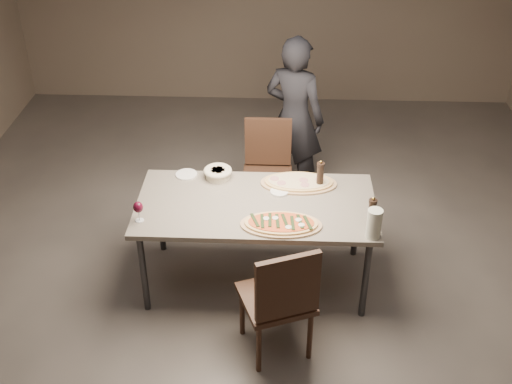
{
  "coord_description": "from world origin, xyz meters",
  "views": [
    {
      "loc": [
        0.17,
        -3.99,
        3.45
      ],
      "look_at": [
        0.0,
        0.0,
        0.85
      ],
      "focal_mm": 45.0,
      "sensor_mm": 36.0,
      "label": 1
    }
  ],
  "objects_px": {
    "dining_table": "(256,209)",
    "diner": "(294,118)",
    "zucchini_pizza": "(281,224)",
    "bread_basket": "(218,172)",
    "chair_far": "(268,165)",
    "pepper_mill_left": "(372,212)",
    "chair_near": "(281,297)",
    "ham_pizza": "(299,183)",
    "carafe": "(374,224)"
  },
  "relations": [
    {
      "from": "pepper_mill_left",
      "to": "chair_near",
      "type": "xyz_separation_m",
      "value": [
        -0.63,
        -0.55,
        -0.32
      ]
    },
    {
      "from": "chair_near",
      "to": "chair_far",
      "type": "bearing_deg",
      "value": 73.42
    },
    {
      "from": "dining_table",
      "to": "chair_far",
      "type": "xyz_separation_m",
      "value": [
        0.06,
        0.96,
        -0.18
      ]
    },
    {
      "from": "dining_table",
      "to": "diner",
      "type": "relative_size",
      "value": 1.14
    },
    {
      "from": "chair_far",
      "to": "chair_near",
      "type": "bearing_deg",
      "value": 94.67
    },
    {
      "from": "carafe",
      "to": "chair_far",
      "type": "distance_m",
      "value": 1.58
    },
    {
      "from": "zucchini_pizza",
      "to": "diner",
      "type": "height_order",
      "value": "diner"
    },
    {
      "from": "ham_pizza",
      "to": "chair_near",
      "type": "distance_m",
      "value": 1.1
    },
    {
      "from": "zucchini_pizza",
      "to": "chair_near",
      "type": "xyz_separation_m",
      "value": [
        0.01,
        -0.51,
        -0.23
      ]
    },
    {
      "from": "dining_table",
      "to": "chair_near",
      "type": "height_order",
      "value": "chair_near"
    },
    {
      "from": "pepper_mill_left",
      "to": "diner",
      "type": "relative_size",
      "value": 0.15
    },
    {
      "from": "bread_basket",
      "to": "carafe",
      "type": "bearing_deg",
      "value": -32.48
    },
    {
      "from": "pepper_mill_left",
      "to": "chair_far",
      "type": "relative_size",
      "value": 0.25
    },
    {
      "from": "zucchini_pizza",
      "to": "carafe",
      "type": "bearing_deg",
      "value": 14.18
    },
    {
      "from": "carafe",
      "to": "zucchini_pizza",
      "type": "bearing_deg",
      "value": 171.08
    },
    {
      "from": "chair_far",
      "to": "diner",
      "type": "relative_size",
      "value": 0.59
    },
    {
      "from": "carafe",
      "to": "ham_pizza",
      "type": "bearing_deg",
      "value": 127.49
    },
    {
      "from": "ham_pizza",
      "to": "dining_table",
      "type": "bearing_deg",
      "value": -162.24
    },
    {
      "from": "chair_near",
      "to": "bread_basket",
      "type": "bearing_deg",
      "value": 93.32
    },
    {
      "from": "dining_table",
      "to": "zucchini_pizza",
      "type": "distance_m",
      "value": 0.35
    },
    {
      "from": "zucchini_pizza",
      "to": "pepper_mill_left",
      "type": "distance_m",
      "value": 0.65
    },
    {
      "from": "diner",
      "to": "carafe",
      "type": "bearing_deg",
      "value": 131.12
    },
    {
      "from": "bread_basket",
      "to": "chair_far",
      "type": "bearing_deg",
      "value": 57.89
    },
    {
      "from": "bread_basket",
      "to": "pepper_mill_left",
      "type": "height_order",
      "value": "pepper_mill_left"
    },
    {
      "from": "dining_table",
      "to": "ham_pizza",
      "type": "xyz_separation_m",
      "value": [
        0.32,
        0.28,
        0.07
      ]
    },
    {
      "from": "zucchini_pizza",
      "to": "pepper_mill_left",
      "type": "bearing_deg",
      "value": 26.74
    },
    {
      "from": "zucchini_pizza",
      "to": "diner",
      "type": "relative_size",
      "value": 0.37
    },
    {
      "from": "pepper_mill_left",
      "to": "zucchini_pizza",
      "type": "bearing_deg",
      "value": -176.37
    },
    {
      "from": "dining_table",
      "to": "diner",
      "type": "xyz_separation_m",
      "value": [
        0.3,
        1.36,
        0.1
      ]
    },
    {
      "from": "bread_basket",
      "to": "chair_far",
      "type": "height_order",
      "value": "chair_far"
    },
    {
      "from": "chair_near",
      "to": "chair_far",
      "type": "xyz_separation_m",
      "value": [
        -0.14,
        1.75,
        -0.02
      ]
    },
    {
      "from": "chair_near",
      "to": "diner",
      "type": "distance_m",
      "value": 2.17
    },
    {
      "from": "pepper_mill_left",
      "to": "chair_near",
      "type": "distance_m",
      "value": 0.9
    },
    {
      "from": "dining_table",
      "to": "bread_basket",
      "type": "relative_size",
      "value": 7.96
    },
    {
      "from": "pepper_mill_left",
      "to": "carafe",
      "type": "height_order",
      "value": "pepper_mill_left"
    },
    {
      "from": "dining_table",
      "to": "carafe",
      "type": "relative_size",
      "value": 8.13
    },
    {
      "from": "zucchini_pizza",
      "to": "bread_basket",
      "type": "xyz_separation_m",
      "value": [
        -0.51,
        0.63,
        0.03
      ]
    },
    {
      "from": "chair_far",
      "to": "ham_pizza",
      "type": "bearing_deg",
      "value": 111.24
    },
    {
      "from": "ham_pizza",
      "to": "diner",
      "type": "relative_size",
      "value": 0.38
    },
    {
      "from": "chair_far",
      "to": "pepper_mill_left",
      "type": "bearing_deg",
      "value": 122.84
    },
    {
      "from": "chair_far",
      "to": "bread_basket",
      "type": "bearing_deg",
      "value": 58.13
    },
    {
      "from": "bread_basket",
      "to": "dining_table",
      "type": "bearing_deg",
      "value": -47.75
    },
    {
      "from": "ham_pizza",
      "to": "bread_basket",
      "type": "relative_size",
      "value": 2.65
    },
    {
      "from": "ham_pizza",
      "to": "chair_near",
      "type": "bearing_deg",
      "value": -119.74
    },
    {
      "from": "dining_table",
      "to": "diner",
      "type": "distance_m",
      "value": 1.39
    },
    {
      "from": "chair_far",
      "to": "carafe",
      "type": "bearing_deg",
      "value": 120.03
    },
    {
      "from": "dining_table",
      "to": "carafe",
      "type": "xyz_separation_m",
      "value": [
        0.83,
        -0.38,
        0.17
      ]
    },
    {
      "from": "zucchini_pizza",
      "to": "chair_near",
      "type": "bearing_deg",
      "value": -66.18
    },
    {
      "from": "zucchini_pizza",
      "to": "diner",
      "type": "xyz_separation_m",
      "value": [
        0.11,
        1.64,
        0.02
      ]
    },
    {
      "from": "dining_table",
      "to": "pepper_mill_left",
      "type": "distance_m",
      "value": 0.88
    }
  ]
}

